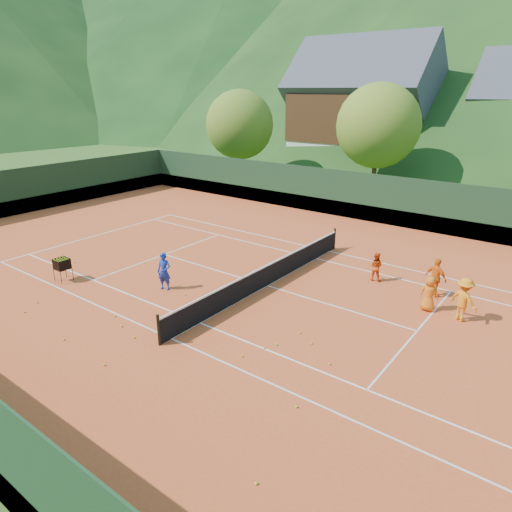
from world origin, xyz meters
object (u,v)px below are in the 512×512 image
Objects in this scene: student_c at (429,294)px; ball_hopper at (62,264)px; coach at (164,271)px; student_b at (436,278)px; student_d at (464,300)px; tennis_net at (267,275)px; student_a at (376,266)px; chalet_left at (362,112)px.

ball_hopper is at bearing 21.97° from student_c.
coach reaches higher than student_c.
student_d is (1.41, -1.47, 0.01)m from student_b.
tennis_net is at bearing 12.04° from student_c.
student_d reaches higher than coach.
student_b is 1.61× the size of ball_hopper.
coach is 0.99× the size of student_b.
student_a is 30.28m from chalet_left.
student_d is at bearing 2.18° from coach.
student_d reaches higher than ball_hopper.
student_a is (6.57, 6.17, -0.16)m from coach.
ball_hopper is at bearing 46.07° from student_d.
student_a is at bearing 44.27° from tennis_net.
tennis_net is at bearing 20.64° from coach.
student_a is 1.28× the size of ball_hopper.
student_d is 0.14× the size of tennis_net.
student_a is 13.55m from ball_hopper.
student_a is 2.58m from student_b.
student_c is at bearing 26.27° from ball_hopper.
tennis_net is (-7.38, -1.74, -0.32)m from student_d.
chalet_left reaches higher than coach.
ball_hopper is 35.32m from chalet_left.
ball_hopper is at bearing 29.35° from student_a.
coach reaches higher than ball_hopper.
student_c is 1.37× the size of ball_hopper.
student_c is at bearing 18.64° from student_d.
student_c is at bearing 143.54° from student_a.
student_a is at bearing -32.89° from student_c.
student_b is 31.56m from chalet_left.
tennis_net is 8.87m from ball_hopper.
student_c is 15.12m from ball_hopper.
student_c is 6.42m from tennis_net.
student_d is at bearing 172.41° from student_c.
student_b is at bearing -59.21° from chalet_left.
student_b is 1.42m from student_c.
coach is 11.51m from student_d.
student_b is at bearing 12.21° from coach.
ball_hopper is at bearing -85.73° from chalet_left.
student_d is at bearing 24.14° from ball_hopper.
student_b is 15.62m from ball_hopper.
student_a is 0.09× the size of chalet_left.
coach is 1.17× the size of student_c.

